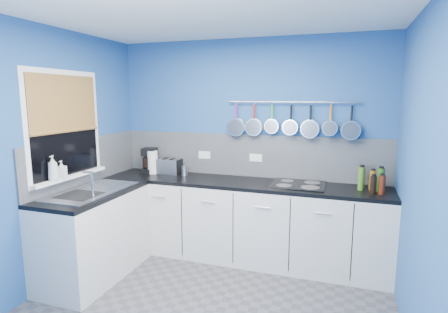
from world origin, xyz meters
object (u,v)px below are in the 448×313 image
Objects in this scene: soap_bottle_b at (61,169)px; paper_towel at (153,162)px; hob at (298,185)px; canister at (185,171)px; toaster at (169,166)px; soap_bottle_a at (53,168)px; coffee_maker at (149,160)px.

soap_bottle_b reaches higher than paper_towel.
hob is at bearing 26.21° from soap_bottle_b.
soap_bottle_b is 0.31× the size of hob.
soap_bottle_b is 1.39m from canister.
toaster is at bearing 63.78° from soap_bottle_b.
soap_bottle_a is 2.47m from hob.
paper_towel reaches higher than canister.
paper_towel is at bearing -175.45° from canister.
soap_bottle_a is 2.09× the size of canister.
canister is 0.20× the size of hob.
coffee_maker is 1.86m from hob.
coffee_maker is at bearing 158.30° from paper_towel.
soap_bottle_a reaches higher than canister.
paper_towel is 0.42m from canister.
toaster is 0.23m from canister.
soap_bottle_b is 1.17m from paper_towel.
coffee_maker reaches higher than hob.
hob is at bearing -10.72° from coffee_maker.
canister is at bearing -6.23° from toaster.
soap_bottle_a is at bearing -107.40° from paper_towel.
soap_bottle_a is 1.28m from coffee_maker.
paper_towel is (0.38, 1.10, -0.10)m from soap_bottle_b.
soap_bottle_a is 1.39× the size of soap_bottle_b.
soap_bottle_a reaches higher than toaster.
soap_bottle_b is 2.42m from hob.
canister is at bearing 4.55° from paper_towel.
soap_bottle_b is 1.50× the size of canister.
paper_towel is 1.79m from hob.
soap_bottle_b is at bearing -114.12° from coffee_maker.
soap_bottle_b is 0.56× the size of coffee_maker.
soap_bottle_b is at bearing -124.99° from canister.
hob is (1.37, -0.07, -0.05)m from canister.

